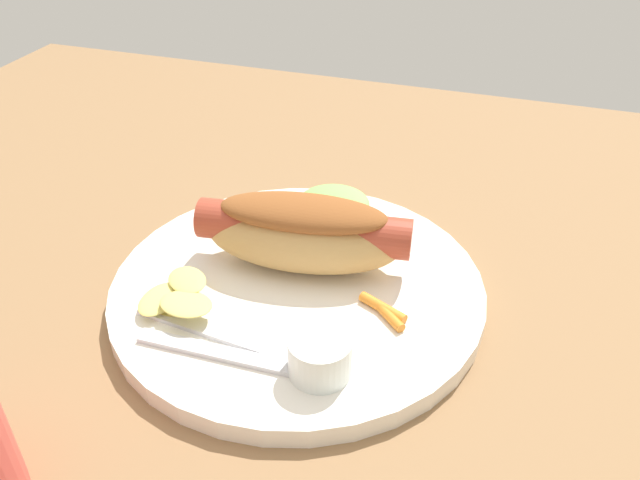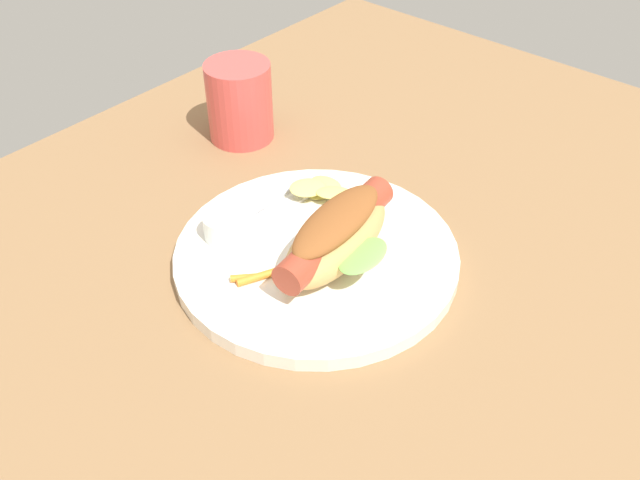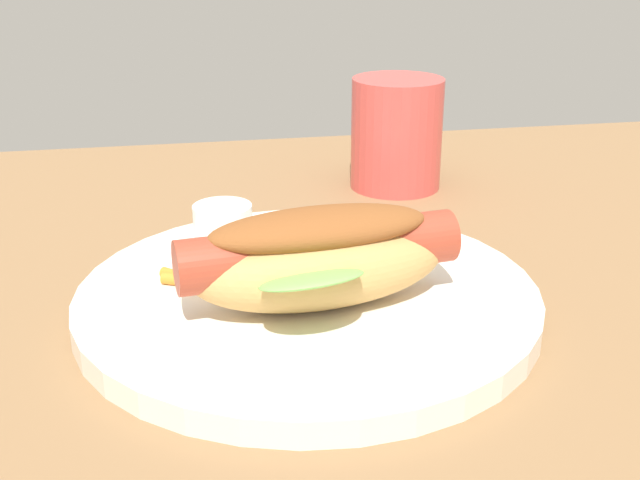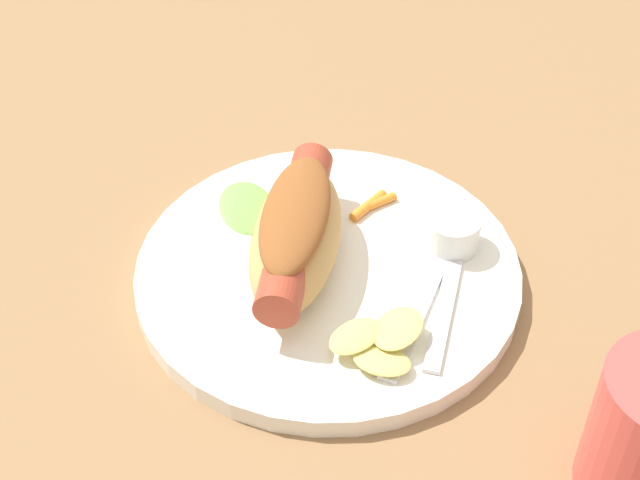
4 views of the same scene
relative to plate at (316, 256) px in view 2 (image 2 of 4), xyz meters
The scene contains 9 objects.
ground_plane 3.05cm from the plate, 69.58° to the left, with size 120.00×90.00×1.80cm, color olive.
plate is the anchor object (origin of this frame).
hot_dog 4.69cm from the plate, 96.28° to the left, with size 17.23×11.16×6.03cm.
sauce_ramekin 10.03cm from the plate, 61.42° to the right, with size 4.24×4.24×2.80cm, color white.
fork 9.44cm from the plate, 98.56° to the right, with size 14.59×1.48×0.40cm.
knife 8.04cm from the plate, 109.80° to the right, with size 14.32×1.40×0.36cm, color silver.
chips_pile 9.53cm from the plate, 142.37° to the right, with size 6.53×7.22×1.97cm.
carrot_garnish 7.80cm from the plate, 13.23° to the right, with size 4.01×3.24×0.78cm.
drinking_cup 26.89cm from the plate, 117.54° to the right, with size 8.29×8.29×10.07cm, color #D84C47.
Camera 2 is at (40.08, 33.53, 48.74)cm, focal length 39.52 mm.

